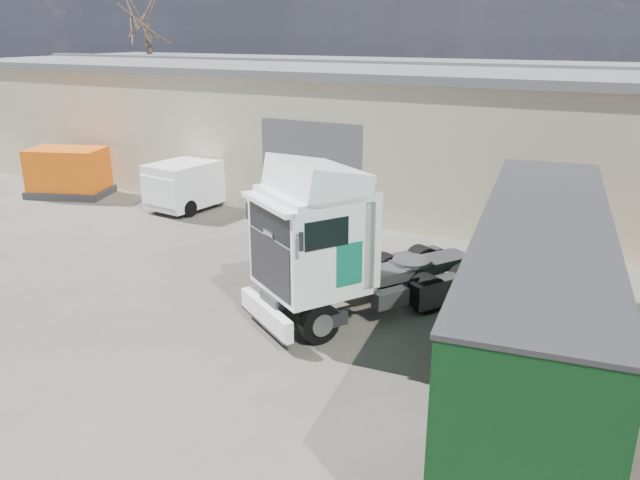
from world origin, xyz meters
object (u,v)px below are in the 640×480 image
at_px(bare_tree, 146,7).
at_px(orange_skip, 69,175).
at_px(box_trailer, 538,285).
at_px(panel_van, 198,182).
at_px(tractor_unit, 338,251).

xyz_separation_m(bare_tree, orange_skip, (5.28, -11.57, -7.05)).
distance_m(box_trailer, panel_van, 16.04).
xyz_separation_m(bare_tree, panel_van, (11.14, -10.39, -6.96)).
height_order(bare_tree, box_trailer, bare_tree).
height_order(bare_tree, panel_van, bare_tree).
distance_m(tractor_unit, orange_skip, 16.11).
relative_size(tractor_unit, panel_van, 1.28).
relative_size(box_trailer, panel_van, 2.24).
relative_size(bare_tree, orange_skip, 2.62).
height_order(tractor_unit, panel_van, tractor_unit).
height_order(box_trailer, panel_van, box_trailer).
xyz_separation_m(bare_tree, tractor_unit, (20.40, -17.07, -6.24)).
relative_size(bare_tree, panel_van, 2.01).
bearing_deg(tractor_unit, orange_skip, -167.00).
bearing_deg(bare_tree, panel_van, -43.01).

